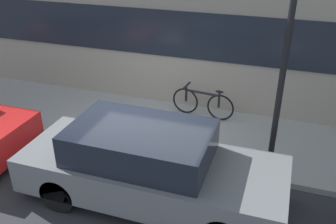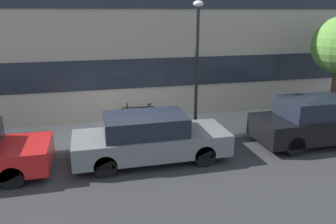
{
  "view_description": "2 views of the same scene",
  "coord_description": "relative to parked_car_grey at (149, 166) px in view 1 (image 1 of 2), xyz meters",
  "views": [
    {
      "loc": [
        2.59,
        -5.77,
        4.31
      ],
      "look_at": [
        0.53,
        0.3,
        1.01
      ],
      "focal_mm": 40.0,
      "sensor_mm": 36.0,
      "label": 1
    },
    {
      "loc": [
        -0.91,
        -9.63,
        4.13
      ],
      "look_at": [
        1.51,
        0.24,
        1.02
      ],
      "focal_mm": 35.0,
      "sensor_mm": 36.0,
      "label": 2
    }
  ],
  "objects": [
    {
      "name": "lamp_post",
      "position": [
        1.88,
        1.52,
        2.14
      ],
      "size": [
        0.32,
        0.32,
        4.35
      ],
      "color": "black",
      "rests_on": "sidewalk_strip"
    },
    {
      "name": "ground_plane",
      "position": [
        -0.65,
        1.05,
        -0.68
      ],
      "size": [
        56.0,
        56.0,
        0.0
      ],
      "primitive_type": "plane",
      "color": "#2B2B2D"
    },
    {
      "name": "parked_car_grey",
      "position": [
        0.0,
        0.0,
        0.0
      ],
      "size": [
        4.38,
        1.64,
        1.38
      ],
      "color": "slate",
      "rests_on": "ground_plane"
    },
    {
      "name": "sidewalk_strip",
      "position": [
        -0.65,
        2.29,
        -0.62
      ],
      "size": [
        28.0,
        2.49,
        0.12
      ],
      "color": "gray",
      "rests_on": "ground_plane"
    },
    {
      "name": "bicycle",
      "position": [
        0.16,
        3.05,
        -0.19
      ],
      "size": [
        1.52,
        0.44,
        0.74
      ],
      "rotation": [
        0.0,
        0.0,
        3.04
      ],
      "color": "black",
      "rests_on": "sidewalk_strip"
    }
  ]
}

